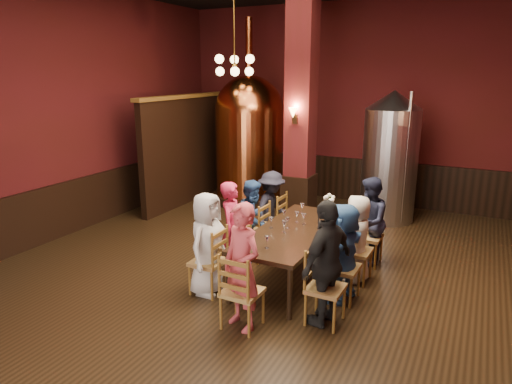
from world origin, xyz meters
The scene contains 38 objects.
room centered at (0.00, 0.00, 2.25)m, with size 10.00×10.02×4.50m.
wainscot_back centered at (0.00, 4.96, 0.50)m, with size 7.90×0.08×1.00m, color black.
wainscot_left centered at (-3.96, 0.00, 0.50)m, with size 0.08×9.90×1.00m, color black.
column centered at (-0.30, 2.80, 2.25)m, with size 0.58×0.58×4.50m, color #420E12.
partition centered at (-3.20, 3.20, 1.20)m, with size 0.22×3.50×2.40m, color black.
pendant_cluster centered at (-1.80, 2.90, 3.10)m, with size 0.90×0.90×1.70m, color #A57226, non-canonical shape.
sconce_column centered at (-0.30, 2.50, 2.20)m, with size 0.20×0.20×0.36m, color black, non-canonical shape.
dining_table centered at (0.57, 0.40, 0.69)m, with size 1.04×2.42×0.75m.
chair_0 centered at (-0.30, -0.59, 0.46)m, with size 0.46×0.46×0.92m, color brown, non-canonical shape.
person_0 centered at (-0.30, -0.59, 0.72)m, with size 0.70×0.46×1.44m, color silver.
chair_1 centered at (-0.29, 0.08, 0.46)m, with size 0.46×0.46×0.92m, color brown, non-canonical shape.
person_1 centered at (-0.29, 0.08, 0.72)m, with size 0.53×0.34×1.44m, color #B91F43.
chair_2 centered at (-0.28, 0.74, 0.46)m, with size 0.46×0.46×0.92m, color brown, non-canonical shape.
person_2 centered at (-0.28, 0.74, 0.66)m, with size 0.65×0.32×1.33m, color navy.
chair_3 centered at (-0.27, 1.41, 0.46)m, with size 0.46×0.46×0.92m, color brown, non-canonical shape.
person_3 centered at (-0.27, 1.41, 0.67)m, with size 0.86×0.50×1.34m, color black.
chair_4 centered at (1.40, -0.61, 0.46)m, with size 0.46×0.46×0.92m, color brown, non-canonical shape.
person_4 centered at (1.40, -0.61, 0.78)m, with size 0.92×0.38×1.57m, color black.
chair_5 centered at (1.41, 0.06, 0.46)m, with size 0.46×0.46×0.92m, color brown, non-canonical shape.
person_5 centered at (1.41, 0.06, 0.68)m, with size 1.25×0.40×1.35m, color #34619C.
chair_6 centered at (1.42, 0.72, 0.46)m, with size 0.46×0.46×0.92m, color brown, non-canonical shape.
person_6 centered at (1.42, 0.72, 0.65)m, with size 0.63×0.41×1.29m, color beige.
chair_7 centered at (1.43, 1.39, 0.46)m, with size 0.46×0.46×0.92m, color brown, non-canonical shape.
person_7 centered at (1.43, 1.39, 0.71)m, with size 0.69×0.34×1.42m, color #1B2037.
chair_8 centered at (0.54, -1.15, 0.46)m, with size 0.46×0.46×0.92m, color brown, non-canonical shape.
person_8 centered at (0.54, -1.15, 0.78)m, with size 0.57×0.37×1.55m, color #B23B43.
copper_kettle centered at (-1.94, 3.80, 1.50)m, with size 1.74×1.74×4.11m.
steel_vessel centered at (1.25, 3.82, 1.32)m, with size 1.43×1.43×2.63m.
rose_vase centered at (0.77, 1.40, 0.96)m, with size 0.19×0.19×0.32m.
wine_glass_0 centered at (0.49, 0.22, 0.83)m, with size 0.07×0.07×0.17m, color white, non-canonical shape.
wine_glass_1 centered at (0.27, 0.72, 0.83)m, with size 0.07×0.07×0.17m, color white, non-canonical shape.
wine_glass_2 centered at (0.62, 0.67, 0.83)m, with size 0.07×0.07×0.17m, color white, non-canonical shape.
wine_glass_3 centered at (0.48, 0.72, 0.83)m, with size 0.07×0.07×0.17m, color white, non-canonical shape.
wine_glass_4 centered at (0.83, 0.85, 0.83)m, with size 0.07×0.07×0.17m, color white, non-canonical shape.
wine_glass_5 centered at (0.52, -0.43, 0.83)m, with size 0.07×0.07×0.17m, color white, non-canonical shape.
wine_glass_6 centered at (0.24, 0.30, 0.83)m, with size 0.07×0.07×0.17m, color white, non-canonical shape.
wine_glass_7 centered at (0.39, 1.18, 0.83)m, with size 0.07×0.07×0.17m, color white, non-canonical shape.
wine_glass_8 centered at (0.46, 0.41, 0.83)m, with size 0.07×0.07×0.17m, color white, non-canonical shape.
Camera 1 is at (2.90, -5.48, 3.00)m, focal length 32.00 mm.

